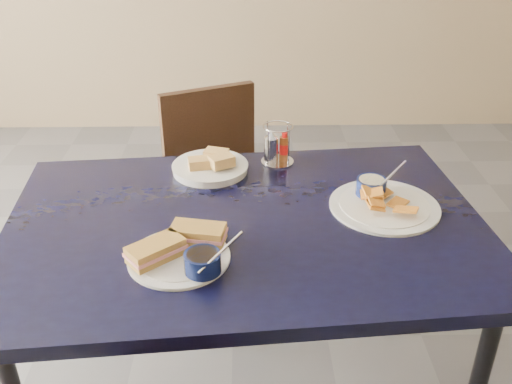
{
  "coord_description": "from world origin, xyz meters",
  "views": [
    {
      "loc": [
        0.06,
        -1.38,
        1.6
      ],
      "look_at": [
        0.09,
        0.03,
        0.82
      ],
      "focal_mm": 40.0,
      "sensor_mm": 36.0,
      "label": 1
    }
  ],
  "objects_px": {
    "dining_table": "(246,238)",
    "chair_far": "(226,178)",
    "plantain_plate": "(381,200)",
    "sandwich_plate": "(183,251)",
    "bread_basket": "(211,166)",
    "condiment_caddy": "(276,147)"
  },
  "relations": [
    {
      "from": "dining_table",
      "to": "bread_basket",
      "type": "height_order",
      "value": "bread_basket"
    },
    {
      "from": "dining_table",
      "to": "bread_basket",
      "type": "distance_m",
      "value": 0.34
    },
    {
      "from": "sandwich_plate",
      "to": "condiment_caddy",
      "type": "xyz_separation_m",
      "value": [
        0.26,
        0.55,
        0.03
      ]
    },
    {
      "from": "dining_table",
      "to": "chair_far",
      "type": "distance_m",
      "value": 0.79
    },
    {
      "from": "dining_table",
      "to": "plantain_plate",
      "type": "bearing_deg",
      "value": 11.65
    },
    {
      "from": "sandwich_plate",
      "to": "plantain_plate",
      "type": "height_order",
      "value": "same"
    },
    {
      "from": "plantain_plate",
      "to": "dining_table",
      "type": "bearing_deg",
      "value": -168.35
    },
    {
      "from": "chair_far",
      "to": "plantain_plate",
      "type": "xyz_separation_m",
      "value": [
        0.48,
        -0.68,
        0.28
      ]
    },
    {
      "from": "chair_far",
      "to": "bread_basket",
      "type": "xyz_separation_m",
      "value": [
        -0.03,
        -0.45,
        0.28
      ]
    },
    {
      "from": "condiment_caddy",
      "to": "sandwich_plate",
      "type": "bearing_deg",
      "value": -115.5
    },
    {
      "from": "chair_far",
      "to": "bread_basket",
      "type": "relative_size",
      "value": 3.49
    },
    {
      "from": "chair_far",
      "to": "plantain_plate",
      "type": "bearing_deg",
      "value": -54.86
    },
    {
      "from": "plantain_plate",
      "to": "sandwich_plate",
      "type": "bearing_deg",
      "value": -154.83
    },
    {
      "from": "chair_far",
      "to": "condiment_caddy",
      "type": "height_order",
      "value": "condiment_caddy"
    },
    {
      "from": "chair_far",
      "to": "condiment_caddy",
      "type": "bearing_deg",
      "value": -64.48
    },
    {
      "from": "plantain_plate",
      "to": "bread_basket",
      "type": "relative_size",
      "value": 1.31
    },
    {
      "from": "dining_table",
      "to": "sandwich_plate",
      "type": "bearing_deg",
      "value": -131.49
    },
    {
      "from": "bread_basket",
      "to": "sandwich_plate",
      "type": "bearing_deg",
      "value": -95.41
    },
    {
      "from": "dining_table",
      "to": "plantain_plate",
      "type": "distance_m",
      "value": 0.41
    },
    {
      "from": "plantain_plate",
      "to": "bread_basket",
      "type": "bearing_deg",
      "value": 156.02
    },
    {
      "from": "dining_table",
      "to": "condiment_caddy",
      "type": "height_order",
      "value": "condiment_caddy"
    },
    {
      "from": "dining_table",
      "to": "condiment_caddy",
      "type": "xyz_separation_m",
      "value": [
        0.1,
        0.37,
        0.11
      ]
    }
  ]
}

